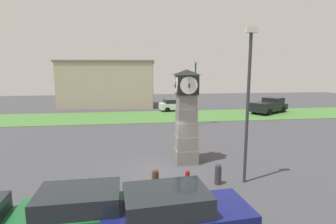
{
  "coord_description": "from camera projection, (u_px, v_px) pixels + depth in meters",
  "views": [
    {
      "loc": [
        -1.5,
        -12.64,
        5.15
      ],
      "look_at": [
        0.58,
        2.56,
        2.72
      ],
      "focal_mm": 28.0,
      "sensor_mm": 36.0,
      "label": 1
    }
  ],
  "objects": [
    {
      "name": "ground_plane",
      "position": [
        164.0,
        172.0,
        13.38
      ],
      "size": [
        89.46,
        89.46,
        0.0
      ],
      "primitive_type": "plane",
      "color": "#424247"
    },
    {
      "name": "clock_tower",
      "position": [
        186.0,
        118.0,
        14.53
      ],
      "size": [
        1.43,
        1.47,
        5.21
      ],
      "color": "slate",
      "rests_on": "ground_plane"
    },
    {
      "name": "bollard_near_tower",
      "position": [
        155.0,
        182.0,
        10.83
      ],
      "size": [
        0.29,
        0.29,
        1.16
      ],
      "color": "brown",
      "rests_on": "ground_plane"
    },
    {
      "name": "bollard_mid_row",
      "position": [
        187.0,
        179.0,
        11.44
      ],
      "size": [
        0.2,
        0.2,
        0.87
      ],
      "color": "maroon",
      "rests_on": "ground_plane"
    },
    {
      "name": "bollard_far_row",
      "position": [
        218.0,
        174.0,
        11.94
      ],
      "size": [
        0.3,
        0.3,
        0.96
      ],
      "color": "#333338",
      "rests_on": "ground_plane"
    },
    {
      "name": "car_near_tower",
      "position": [
        88.0,
        213.0,
        8.05
      ],
      "size": [
        4.49,
        2.02,
        1.59
      ],
      "color": "#19602D",
      "rests_on": "ground_plane"
    },
    {
      "name": "car_by_building",
      "position": [
        174.0,
        215.0,
        7.89
      ],
      "size": [
        4.65,
        2.3,
        1.66
      ],
      "color": "navy",
      "rests_on": "ground_plane"
    },
    {
      "name": "car_end_of_row",
      "position": [
        175.0,
        105.0,
        33.62
      ],
      "size": [
        4.1,
        2.38,
        1.53
      ],
      "color": "silver",
      "rests_on": "ground_plane"
    },
    {
      "name": "pickup_truck",
      "position": [
        269.0,
        106.0,
        31.84
      ],
      "size": [
        5.73,
        4.69,
        1.85
      ],
      "color": "black",
      "rests_on": "ground_plane"
    },
    {
      "name": "street_lamp_near_road",
      "position": [
        195.0,
        88.0,
        24.47
      ],
      "size": [
        0.5,
        0.24,
        6.06
      ],
      "color": "#333338",
      "rests_on": "ground_plane"
    },
    {
      "name": "street_lamp_far_side",
      "position": [
        248.0,
        97.0,
        11.6
      ],
      "size": [
        0.5,
        0.24,
        6.98
      ],
      "color": "#333338",
      "rests_on": "ground_plane"
    },
    {
      "name": "warehouse_blue_far",
      "position": [
        108.0,
        84.0,
        37.69
      ],
      "size": [
        13.77,
        7.82,
        6.51
      ],
      "color": "#B7A88E",
      "rests_on": "ground_plane"
    },
    {
      "name": "grass_verge_far",
      "position": [
        148.0,
        117.0,
        29.45
      ],
      "size": [
        53.67,
        7.56,
        0.04
      ],
      "primitive_type": "cube",
      "color": "#477A38",
      "rests_on": "ground_plane"
    }
  ]
}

